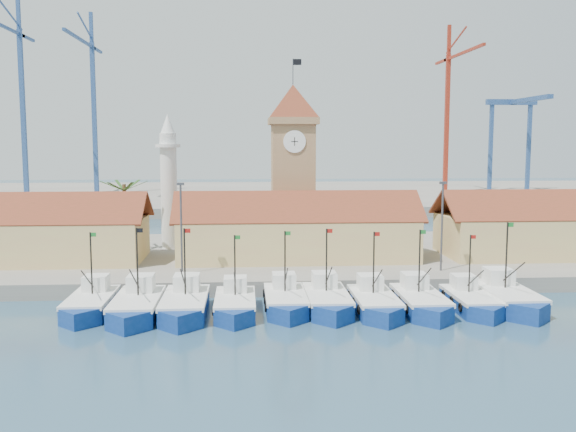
{
  "coord_description": "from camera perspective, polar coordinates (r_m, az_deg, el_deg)",
  "views": [
    {
      "loc": [
        -5.76,
        -50.68,
        14.46
      ],
      "look_at": [
        -1.12,
        18.0,
        6.49
      ],
      "focal_mm": 40.0,
      "sensor_mm": 36.0,
      "label": 1
    }
  ],
  "objects": [
    {
      "name": "boat_0",
      "position": [
        57.04,
        -17.17,
        -7.6
      ],
      "size": [
        3.49,
        9.57,
        7.24
      ],
      "color": "navy",
      "rests_on": "ground"
    },
    {
      "name": "hall_right",
      "position": [
        80.82,
        24.04,
        -1.42
      ],
      "size": [
        31.2,
        10.13,
        7.61
      ],
      "color": "#CCBB70",
      "rests_on": "quay"
    },
    {
      "name": "hall_left",
      "position": [
        76.12,
        -24.0,
        -1.88
      ],
      "size": [
        31.2,
        10.13,
        7.61
      ],
      "color": "#CCBB70",
      "rests_on": "quay"
    },
    {
      "name": "crane_blue_near",
      "position": [
        161.59,
        -17.04,
        10.41
      ],
      "size": [
        1.0,
        34.14,
        42.97
      ],
      "color": "#2A4B82",
      "rests_on": "terminal"
    },
    {
      "name": "gantry",
      "position": [
        171.4,
        19.63,
        8.09
      ],
      "size": [
        13.0,
        22.0,
        23.2
      ],
      "color": "#2A4B82",
      "rests_on": "terminal"
    },
    {
      "name": "palm_tree",
      "position": [
        78.43,
        -14.3,
        0.39
      ],
      "size": [
        5.6,
        5.03,
        8.39
      ],
      "color": "brown",
      "rests_on": "quay"
    },
    {
      "name": "boat_4",
      "position": [
        55.54,
        -0.21,
        -7.69
      ],
      "size": [
        3.48,
        9.52,
        7.2
      ],
      "color": "navy",
      "rests_on": "ground"
    },
    {
      "name": "minaret",
      "position": [
        79.37,
        -10.56,
        3.08
      ],
      "size": [
        3.0,
        3.0,
        16.3
      ],
      "color": "silver",
      "rests_on": "quay"
    },
    {
      "name": "boat_1",
      "position": [
        55.03,
        -13.31,
        -7.94
      ],
      "size": [
        3.75,
        10.27,
        7.77
      ],
      "color": "navy",
      "rests_on": "ground"
    },
    {
      "name": "quay",
      "position": [
        76.15,
        0.54,
        -3.77
      ],
      "size": [
        140.0,
        32.0,
        1.5
      ],
      "primitive_type": "cube",
      "color": "gray",
      "rests_on": "ground"
    },
    {
      "name": "terminal",
      "position": [
        161.35,
        -1.8,
        1.82
      ],
      "size": [
        240.0,
        80.0,
        2.0
      ],
      "primitive_type": "cube",
      "color": "gray",
      "rests_on": "ground"
    },
    {
      "name": "lamp_posts",
      "position": [
        63.5,
        1.82,
        -0.62
      ],
      "size": [
        80.7,
        0.25,
        9.03
      ],
      "color": "#3F3F44",
      "rests_on": "quay"
    },
    {
      "name": "crane_blue_far",
      "position": [
        159.59,
        -22.81,
        10.67
      ],
      "size": [
        1.0,
        36.65,
        44.76
      ],
      "color": "#2A4B82",
      "rests_on": "terminal"
    },
    {
      "name": "boat_2",
      "position": [
        54.64,
        -9.19,
        -7.96
      ],
      "size": [
        3.71,
        10.15,
        7.68
      ],
      "color": "navy",
      "rests_on": "ground"
    },
    {
      "name": "hall_center",
      "position": [
        71.69,
        0.79,
        -1.79
      ],
      "size": [
        27.04,
        10.13,
        7.61
      ],
      "color": "#CCBB70",
      "rests_on": "quay"
    },
    {
      "name": "clock_tower",
      "position": [
        76.94,
        0.43,
        4.74
      ],
      "size": [
        5.8,
        5.8,
        22.7
      ],
      "color": "#9D7551",
      "rests_on": "quay"
    },
    {
      "name": "boat_6",
      "position": [
        55.37,
        7.75,
        -7.79
      ],
      "size": [
        3.49,
        9.57,
        7.24
      ],
      "color": "navy",
      "rests_on": "ground"
    },
    {
      "name": "boat_3",
      "position": [
        54.59,
        -4.72,
        -7.99
      ],
      "size": [
        3.39,
        9.27,
        7.02
      ],
      "color": "navy",
      "rests_on": "ground"
    },
    {
      "name": "ground",
      "position": [
        53.02,
        2.55,
        -9.23
      ],
      "size": [
        400.0,
        400.0,
        0.0
      ],
      "primitive_type": "plane",
      "color": "navy",
      "rests_on": "ground"
    },
    {
      "name": "crane_red_right",
      "position": [
        162.19,
        14.15,
        9.98
      ],
      "size": [
        1.0,
        33.51,
        40.51
      ],
      "color": "maroon",
      "rests_on": "terminal"
    },
    {
      "name": "boat_9",
      "position": [
        59.34,
        19.07,
        -7.05
      ],
      "size": [
        3.82,
        10.45,
        7.91
      ],
      "color": "navy",
      "rests_on": "ground"
    },
    {
      "name": "boat_5",
      "position": [
        55.56,
        3.53,
        -7.67
      ],
      "size": [
        3.59,
        9.82,
        7.43
      ],
      "color": "navy",
      "rests_on": "ground"
    },
    {
      "name": "boat_8",
      "position": [
        57.8,
        16.03,
        -7.42
      ],
      "size": [
        3.31,
        9.07,
        6.86
      ],
      "color": "navy",
      "rests_on": "ground"
    },
    {
      "name": "boat_7",
      "position": [
        56.32,
        11.77,
        -7.61
      ],
      "size": [
        3.56,
        9.76,
        7.39
      ],
      "color": "navy",
      "rests_on": "ground"
    }
  ]
}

